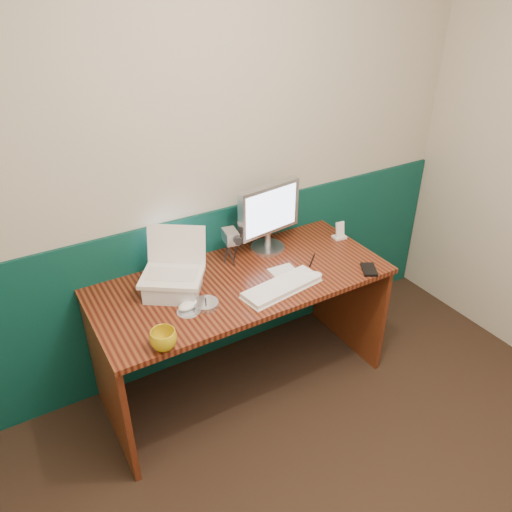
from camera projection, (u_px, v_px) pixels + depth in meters
back_wall at (199, 171)px, 2.67m from camera, size 3.50×0.04×2.50m
wainscot at (207, 288)px, 3.05m from camera, size 3.48×0.02×1.00m
desk at (243, 333)px, 2.87m from camera, size 1.60×0.70×0.75m
laptop_riser at (173, 286)px, 2.54m from camera, size 0.34×0.33×0.09m
laptop at (170, 257)px, 2.45m from camera, size 0.38×0.36×0.25m
monitor at (268, 218)px, 2.85m from camera, size 0.42×0.17×0.41m
keyboard at (282, 287)px, 2.58m from camera, size 0.45×0.21×0.03m
mouse_right at (312, 275)px, 2.67m from camera, size 0.13×0.10×0.04m
mouse_left at (188, 305)px, 2.44m from camera, size 0.12×0.09×0.04m
mug at (163, 340)px, 2.17m from camera, size 0.12×0.12×0.09m
camcorder at (231, 248)px, 2.77m from camera, size 0.10×0.13×0.18m
cd_spindle at (206, 304)px, 2.46m from camera, size 0.13×0.13×0.03m
cd_loose_a at (188, 312)px, 2.42m from camera, size 0.11×0.11×0.00m
pen at (312, 260)px, 2.83m from camera, size 0.11×0.10×0.01m
papers at (282, 270)px, 2.75m from camera, size 0.15×0.10×0.00m
dock at (339, 237)px, 3.07m from camera, size 0.09×0.07×0.01m
music_player at (340, 229)px, 3.04m from camera, size 0.06×0.03×0.09m
pda at (369, 269)px, 2.74m from camera, size 0.13×0.15×0.01m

